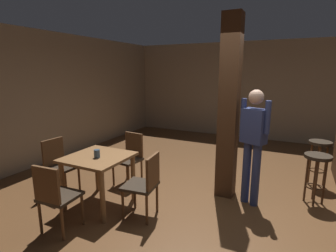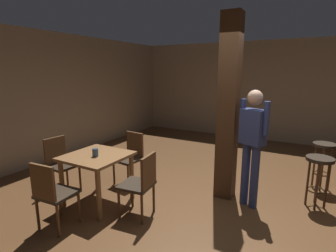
{
  "view_description": "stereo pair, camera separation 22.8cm",
  "coord_description": "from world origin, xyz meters",
  "px_view_note": "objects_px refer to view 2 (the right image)",
  "views": [
    {
      "loc": [
        0.85,
        -3.47,
        1.98
      ],
      "look_at": [
        -1.05,
        0.39,
        1.06
      ],
      "focal_mm": 28.0,
      "sensor_mm": 36.0,
      "label": 1
    },
    {
      "loc": [
        1.06,
        -3.37,
        1.98
      ],
      "look_at": [
        -1.05,
        0.39,
        1.06
      ],
      "focal_mm": 28.0,
      "sensor_mm": 36.0,
      "label": 2
    }
  ],
  "objects_px": {
    "dining_table": "(97,164)",
    "bar_stool_near": "(319,169)",
    "chair_south": "(52,192)",
    "bar_stool_mid": "(324,155)",
    "chair_north": "(131,155)",
    "napkin_cup": "(95,152)",
    "chair_east": "(141,182)",
    "chair_west": "(60,161)",
    "standing_person": "(252,140)"
  },
  "relations": [
    {
      "from": "dining_table",
      "to": "chair_north",
      "type": "bearing_deg",
      "value": 91.98
    },
    {
      "from": "chair_north",
      "to": "napkin_cup",
      "type": "relative_size",
      "value": 7.6
    },
    {
      "from": "chair_west",
      "to": "standing_person",
      "type": "distance_m",
      "value": 3.07
    },
    {
      "from": "standing_person",
      "to": "bar_stool_mid",
      "type": "relative_size",
      "value": 2.16
    },
    {
      "from": "chair_east",
      "to": "standing_person",
      "type": "relative_size",
      "value": 0.52
    },
    {
      "from": "chair_west",
      "to": "chair_south",
      "type": "bearing_deg",
      "value": -43.32
    },
    {
      "from": "dining_table",
      "to": "chair_north",
      "type": "distance_m",
      "value": 0.86
    },
    {
      "from": "chair_south",
      "to": "bar_stool_near",
      "type": "bearing_deg",
      "value": 38.27
    },
    {
      "from": "chair_west",
      "to": "bar_stool_mid",
      "type": "bearing_deg",
      "value": 30.14
    },
    {
      "from": "bar_stool_mid",
      "to": "chair_north",
      "type": "bearing_deg",
      "value": -155.38
    },
    {
      "from": "dining_table",
      "to": "bar_stool_mid",
      "type": "xyz_separation_m",
      "value": [
        2.95,
        2.21,
        -0.02
      ]
    },
    {
      "from": "dining_table",
      "to": "napkin_cup",
      "type": "xyz_separation_m",
      "value": [
        0.04,
        -0.06,
        0.2
      ]
    },
    {
      "from": "chair_west",
      "to": "bar_stool_near",
      "type": "bearing_deg",
      "value": 21.5
    },
    {
      "from": "dining_table",
      "to": "chair_south",
      "type": "xyz_separation_m",
      "value": [
        0.01,
        -0.79,
        -0.11
      ]
    },
    {
      "from": "chair_west",
      "to": "standing_person",
      "type": "xyz_separation_m",
      "value": [
        2.85,
        1.02,
        0.5
      ]
    },
    {
      "from": "chair_north",
      "to": "napkin_cup",
      "type": "bearing_deg",
      "value": -85.73
    },
    {
      "from": "bar_stool_near",
      "to": "napkin_cup",
      "type": "bearing_deg",
      "value": -151.55
    },
    {
      "from": "dining_table",
      "to": "bar_stool_near",
      "type": "height_order",
      "value": "same"
    },
    {
      "from": "dining_table",
      "to": "bar_stool_near",
      "type": "xyz_separation_m",
      "value": [
        2.88,
        1.48,
        -0.04
      ]
    },
    {
      "from": "dining_table",
      "to": "chair_east",
      "type": "height_order",
      "value": "chair_east"
    },
    {
      "from": "chair_east",
      "to": "bar_stool_mid",
      "type": "height_order",
      "value": "chair_east"
    },
    {
      "from": "chair_south",
      "to": "standing_person",
      "type": "height_order",
      "value": "standing_person"
    },
    {
      "from": "napkin_cup",
      "to": "bar_stool_mid",
      "type": "xyz_separation_m",
      "value": [
        2.91,
        2.28,
        -0.22
      ]
    },
    {
      "from": "chair_south",
      "to": "standing_person",
      "type": "distance_m",
      "value": 2.75
    },
    {
      "from": "chair_north",
      "to": "chair_east",
      "type": "relative_size",
      "value": 1.0
    },
    {
      "from": "bar_stool_near",
      "to": "chair_west",
      "type": "bearing_deg",
      "value": -158.5
    },
    {
      "from": "standing_person",
      "to": "napkin_cup",
      "type": "bearing_deg",
      "value": -150.94
    },
    {
      "from": "chair_west",
      "to": "bar_stool_mid",
      "type": "relative_size",
      "value": 1.12
    },
    {
      "from": "dining_table",
      "to": "chair_west",
      "type": "height_order",
      "value": "chair_west"
    },
    {
      "from": "dining_table",
      "to": "chair_east",
      "type": "distance_m",
      "value": 0.8
    },
    {
      "from": "dining_table",
      "to": "bar_stool_mid",
      "type": "bearing_deg",
      "value": 36.9
    },
    {
      "from": "bar_stool_near",
      "to": "bar_stool_mid",
      "type": "bearing_deg",
      "value": 84.66
    },
    {
      "from": "chair_east",
      "to": "standing_person",
      "type": "xyz_separation_m",
      "value": [
        1.21,
        1.03,
        0.5
      ]
    },
    {
      "from": "chair_north",
      "to": "bar_stool_mid",
      "type": "xyz_separation_m",
      "value": [
        2.98,
        1.37,
        0.09
      ]
    },
    {
      "from": "dining_table",
      "to": "chair_south",
      "type": "distance_m",
      "value": 0.8
    },
    {
      "from": "napkin_cup",
      "to": "chair_north",
      "type": "bearing_deg",
      "value": 94.27
    },
    {
      "from": "dining_table",
      "to": "bar_stool_near",
      "type": "distance_m",
      "value": 3.24
    },
    {
      "from": "dining_table",
      "to": "bar_stool_mid",
      "type": "height_order",
      "value": "bar_stool_mid"
    },
    {
      "from": "napkin_cup",
      "to": "standing_person",
      "type": "relative_size",
      "value": 0.07
    },
    {
      "from": "chair_east",
      "to": "bar_stool_near",
      "type": "relative_size",
      "value": 1.17
    },
    {
      "from": "chair_east",
      "to": "standing_person",
      "type": "height_order",
      "value": "standing_person"
    },
    {
      "from": "chair_north",
      "to": "bar_stool_near",
      "type": "height_order",
      "value": "chair_north"
    },
    {
      "from": "chair_east",
      "to": "napkin_cup",
      "type": "xyz_separation_m",
      "value": [
        -0.76,
        -0.06,
        0.31
      ]
    },
    {
      "from": "chair_west",
      "to": "bar_stool_mid",
      "type": "xyz_separation_m",
      "value": [
        3.79,
        2.2,
        0.09
      ]
    },
    {
      "from": "chair_north",
      "to": "bar_stool_near",
      "type": "distance_m",
      "value": 2.98
    },
    {
      "from": "napkin_cup",
      "to": "bar_stool_near",
      "type": "xyz_separation_m",
      "value": [
        2.84,
        1.54,
        -0.24
      ]
    },
    {
      "from": "dining_table",
      "to": "chair_west",
      "type": "relative_size",
      "value": 0.96
    },
    {
      "from": "dining_table",
      "to": "chair_west",
      "type": "xyz_separation_m",
      "value": [
        -0.84,
        0.01,
        -0.11
      ]
    },
    {
      "from": "chair_south",
      "to": "dining_table",
      "type": "bearing_deg",
      "value": 90.42
    },
    {
      "from": "chair_south",
      "to": "bar_stool_mid",
      "type": "relative_size",
      "value": 1.12
    }
  ]
}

